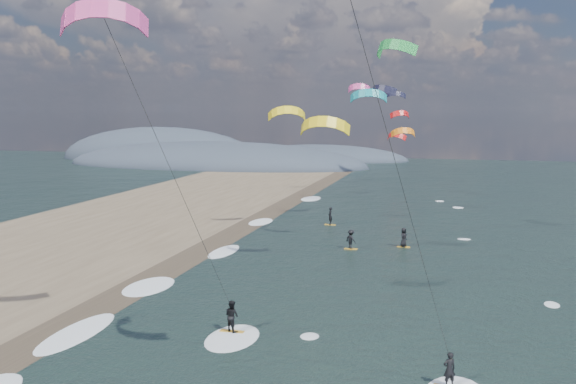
# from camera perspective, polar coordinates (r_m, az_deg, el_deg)

# --- Properties ---
(wet_sand_strip) EXTENTS (3.00, 240.00, 0.00)m
(wet_sand_strip) POSITION_cam_1_polar(r_m,az_deg,el_deg) (39.79, -16.52, -9.88)
(wet_sand_strip) COLOR #382D23
(wet_sand_strip) RESTS_ON ground
(coastal_hills) EXTENTS (80.00, 41.00, 15.00)m
(coastal_hills) POSITION_cam_1_polar(r_m,az_deg,el_deg) (141.01, -7.32, 2.65)
(coastal_hills) COLOR #3D4756
(coastal_hills) RESTS_ON ground
(kitesurfer_near_a) EXTENTS (7.62, 9.00, 17.95)m
(kitesurfer_near_a) POSITION_cam_1_polar(r_m,az_deg,el_deg) (21.96, 6.88, 11.81)
(kitesurfer_near_a) COLOR gold
(kitesurfer_near_a) RESTS_ON ground
(kitesurfer_near_b) EXTENTS (7.09, 8.75, 16.64)m
(kitesurfer_near_b) POSITION_cam_1_polar(r_m,az_deg,el_deg) (29.49, -12.38, 5.90)
(kitesurfer_near_b) COLOR gold
(kitesurfer_near_b) RESTS_ON ground
(far_kitesurfers) EXTENTS (9.09, 11.46, 1.80)m
(far_kitesurfers) POSITION_cam_1_polar(r_m,az_deg,el_deg) (56.52, 6.55, -3.62)
(far_kitesurfers) COLOR gold
(far_kitesurfers) RESTS_ON ground
(bg_kite_field) EXTENTS (13.35, 67.82, 10.22)m
(bg_kite_field) POSITION_cam_1_polar(r_m,az_deg,el_deg) (74.40, 7.65, 7.98)
(bg_kite_field) COLOR orange
(bg_kite_field) RESTS_ON ground
(shoreline_surf) EXTENTS (2.40, 79.40, 0.11)m
(shoreline_surf) POSITION_cam_1_polar(r_m,az_deg,el_deg) (43.20, -11.85, -8.35)
(shoreline_surf) COLOR white
(shoreline_surf) RESTS_ON ground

